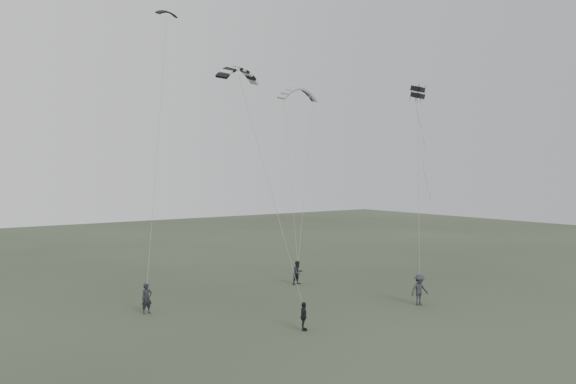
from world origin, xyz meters
TOP-DOWN VIEW (x-y plane):
  - ground at (0.00, 0.00)m, footprint 140.00×140.00m
  - flyer_left at (-8.05, 7.23)m, footprint 0.70×0.49m
  - flyer_right at (4.65, 8.92)m, footprint 0.96×0.80m
  - flyer_center at (-2.61, -1.24)m, footprint 0.86×0.94m
  - flyer_far at (6.97, -0.99)m, footprint 1.40×0.97m
  - kite_dark_small at (-4.58, 11.83)m, footprint 1.63×0.89m
  - kite_pale_large at (8.32, 13.67)m, footprint 3.89×1.40m
  - kite_striped at (-3.75, 3.57)m, footprint 3.21×1.89m
  - kite_box at (8.94, 1.00)m, footprint 0.97×1.08m

SIDE VIEW (x-z plane):
  - ground at x=0.00m, z-range 0.00..0.00m
  - flyer_center at x=-2.61m, z-range 0.00..1.55m
  - flyer_right at x=4.65m, z-range 0.00..1.80m
  - flyer_left at x=-8.05m, z-range 0.00..1.82m
  - flyer_far at x=6.97m, z-range 0.00..1.98m
  - kite_box at x=8.94m, z-range 13.55..14.46m
  - kite_striped at x=-3.75m, z-range 13.96..15.31m
  - kite_pale_large at x=8.32m, z-range 14.86..16.65m
  - kite_dark_small at x=-4.58m, z-range 19.36..20.01m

